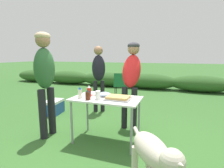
% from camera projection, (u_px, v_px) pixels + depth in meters
% --- Properties ---
extents(ground_plane, '(60.00, 60.00, 0.00)m').
position_uv_depth(ground_plane, '(106.00, 141.00, 2.94)').
color(ground_plane, '#336028').
extents(shrub_hedge, '(14.40, 0.90, 0.64)m').
position_uv_depth(shrub_hedge, '(149.00, 81.00, 7.47)').
color(shrub_hedge, '#2D5623').
rests_on(shrub_hedge, ground).
extents(folding_table, '(1.10, 0.64, 0.74)m').
position_uv_depth(folding_table, '(106.00, 103.00, 2.83)').
color(folding_table, silver).
rests_on(folding_table, ground).
extents(food_tray, '(0.39, 0.29, 0.06)m').
position_uv_depth(food_tray, '(118.00, 98.00, 2.71)').
color(food_tray, '#9E9EA3').
rests_on(food_tray, folding_table).
extents(plate_stack, '(0.25, 0.25, 0.03)m').
position_uv_depth(plate_stack, '(92.00, 94.00, 3.07)').
color(plate_stack, white).
rests_on(plate_stack, folding_table).
extents(mixing_bowl, '(0.23, 0.23, 0.07)m').
position_uv_depth(mixing_bowl, '(104.00, 94.00, 2.94)').
color(mixing_bowl, '#99B2CC').
rests_on(mixing_bowl, folding_table).
extents(paper_cup_stack, '(0.08, 0.08, 0.14)m').
position_uv_depth(paper_cup_stack, '(98.00, 95.00, 2.71)').
color(paper_cup_stack, white).
rests_on(paper_cup_stack, folding_table).
extents(ketchup_bottle, '(0.07, 0.07, 0.19)m').
position_uv_depth(ketchup_bottle, '(89.00, 91.00, 2.89)').
color(ketchup_bottle, red).
rests_on(ketchup_bottle, folding_table).
extents(mayo_bottle, '(0.06, 0.06, 0.19)m').
position_uv_depth(mayo_bottle, '(80.00, 93.00, 2.78)').
color(mayo_bottle, silver).
rests_on(mayo_bottle, folding_table).
extents(bbq_sauce_bottle, '(0.08, 0.08, 0.16)m').
position_uv_depth(bbq_sauce_bottle, '(88.00, 95.00, 2.69)').
color(bbq_sauce_bottle, '#562314').
rests_on(bbq_sauce_bottle, folding_table).
extents(standing_person_in_gray_fleece, '(0.36, 0.49, 1.67)m').
position_uv_depth(standing_person_in_gray_fleece, '(131.00, 74.00, 3.37)').
color(standing_person_in_gray_fleece, black).
rests_on(standing_person_in_gray_fleece, ground).
extents(standing_person_in_dark_puffer, '(0.40, 0.36, 1.64)m').
position_uv_depth(standing_person_in_dark_puffer, '(99.00, 72.00, 4.31)').
color(standing_person_in_dark_puffer, black).
rests_on(standing_person_in_dark_puffer, ground).
extents(standing_person_with_beanie, '(0.30, 0.41, 1.80)m').
position_uv_depth(standing_person_with_beanie, '(45.00, 73.00, 2.95)').
color(standing_person_with_beanie, black).
rests_on(standing_person_with_beanie, ground).
extents(dog, '(0.60, 0.81, 0.72)m').
position_uv_depth(dog, '(154.00, 156.00, 1.64)').
color(dog, beige).
rests_on(dog, ground).
extents(camp_chair_green_behind_table, '(0.58, 0.67, 0.83)m').
position_uv_depth(camp_chair_green_behind_table, '(121.00, 84.00, 5.88)').
color(camp_chair_green_behind_table, '#19602D').
rests_on(camp_chair_green_behind_table, ground).
extents(cooler_box, '(0.38, 0.51, 0.34)m').
position_uv_depth(cooler_box, '(54.00, 107.00, 4.27)').
color(cooler_box, '#234C93').
rests_on(cooler_box, ground).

